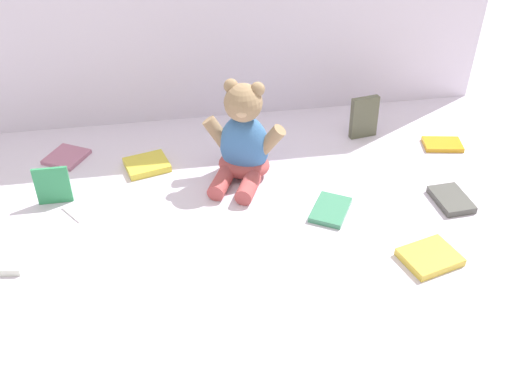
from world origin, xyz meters
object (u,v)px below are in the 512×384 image
object	(u,v)px
book_case_7	(94,203)
book_case_8	(66,157)
book_case_4	(430,257)
book_case_6	(451,199)
book_case_9	(53,186)
book_case_2	(442,144)
book_case_5	(364,117)
book_case_0	(331,210)
teddy_bear	(243,143)
book_case_1	(147,165)

from	to	relation	value
book_case_7	book_case_8	size ratio (longest dim) A/B	1.28
book_case_4	book_case_6	bearing A→B (deg)	-51.42
book_case_7	book_case_9	bearing A→B (deg)	-141.67
book_case_6	book_case_8	xyz separation A→B (m)	(-0.92, 0.35, -0.00)
book_case_2	book_case_4	size ratio (longest dim) A/B	0.90
book_case_6	book_case_7	bearing A→B (deg)	-12.36
book_case_6	book_case_4	bearing A→B (deg)	50.53
book_case_5	book_case_7	distance (m)	0.76
book_case_0	book_case_5	size ratio (longest dim) A/B	0.95
teddy_bear	book_case_2	world-z (taller)	teddy_bear
book_case_4	book_case_7	distance (m)	0.77
book_case_0	book_case_1	size ratio (longest dim) A/B	1.06
book_case_0	book_case_9	distance (m)	0.65
book_case_2	book_case_8	distance (m)	1.01
book_case_1	book_case_2	bearing A→B (deg)	73.18
book_case_0	book_case_4	xyz separation A→B (m)	(0.16, -0.19, 0.00)
book_case_6	book_case_7	xyz separation A→B (m)	(-0.84, 0.13, -0.00)
book_case_9	book_case_6	bearing A→B (deg)	-9.39
book_case_6	book_case_7	world-z (taller)	book_case_6
book_case_4	book_case_9	bearing A→B (deg)	51.62
book_case_0	book_case_6	size ratio (longest dim) A/B	1.04
book_case_6	teddy_bear	bearing A→B (deg)	-26.07
book_case_8	book_case_1	bearing A→B (deg)	-80.42
book_case_0	book_case_4	size ratio (longest dim) A/B	0.99
book_case_1	book_case_4	xyz separation A→B (m)	(0.58, -0.45, -0.00)
book_case_2	book_case_7	size ratio (longest dim) A/B	0.81
teddy_bear	book_case_7	size ratio (longest dim) A/B	2.02
book_case_1	book_case_4	world-z (taller)	same
book_case_5	book_case_7	world-z (taller)	book_case_5
book_case_7	book_case_0	bearing A→B (deg)	41.46
book_case_2	book_case_4	bearing A→B (deg)	163.03
book_case_5	book_case_9	size ratio (longest dim) A/B	1.24
book_case_4	book_case_7	world-z (taller)	book_case_4
book_case_1	book_case_4	size ratio (longest dim) A/B	0.94
book_case_7	book_case_4	bearing A→B (deg)	30.06
book_case_1	book_case_7	world-z (taller)	book_case_1
book_case_4	book_case_6	world-z (taller)	same
book_case_9	book_case_2	bearing A→B (deg)	5.03
book_case_2	book_case_5	size ratio (longest dim) A/B	0.87
book_case_0	book_case_8	bearing A→B (deg)	2.82
teddy_bear	book_case_5	size ratio (longest dim) A/B	2.16
book_case_0	book_case_1	xyz separation A→B (m)	(-0.42, 0.26, 0.00)
book_case_6	book_case_9	distance (m)	0.94
book_case_0	book_case_6	xyz separation A→B (m)	(0.29, -0.01, 0.00)
book_case_4	book_case_8	distance (m)	0.95
book_case_0	book_case_8	xyz separation A→B (m)	(-0.63, 0.34, -0.00)
teddy_bear	book_case_4	size ratio (longest dim) A/B	2.24
book_case_4	book_case_7	xyz separation A→B (m)	(-0.71, 0.31, -0.00)
book_case_4	book_case_6	distance (m)	0.22
book_case_0	book_case_2	world-z (taller)	book_case_0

